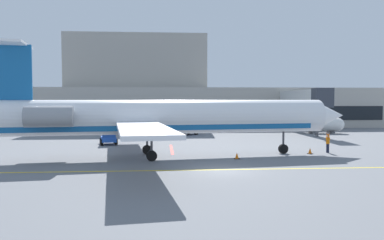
{
  "coord_description": "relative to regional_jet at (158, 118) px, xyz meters",
  "views": [
    {
      "loc": [
        -4.3,
        -27.7,
        5.17
      ],
      "look_at": [
        -1.2,
        12.9,
        3.0
      ],
      "focal_mm": 36.44,
      "sensor_mm": 36.0,
      "label": 1
    }
  ],
  "objects": [
    {
      "name": "fuel_tank",
      "position": [
        24.53,
        22.9,
        -2.23
      ],
      "size": [
        6.69,
        2.66,
        2.36
      ],
      "color": "white",
      "rests_on": "ground"
    },
    {
      "name": "baggage_tug",
      "position": [
        -5.78,
        10.25,
        -2.72
      ],
      "size": [
        2.37,
        3.1,
        1.82
      ],
      "color": "#1E4CB2",
      "rests_on": "ground"
    },
    {
      "name": "jet_bridge_west",
      "position": [
        21.84,
        23.58,
        1.74
      ],
      "size": [
        2.4,
        17.79,
        6.69
      ],
      "color": "silver",
      "rests_on": "ground"
    },
    {
      "name": "regional_jet",
      "position": [
        0.0,
        0.0,
        0.0
      ],
      "size": [
        35.77,
        28.74,
        9.74
      ],
      "color": "white",
      "rests_on": "ground"
    },
    {
      "name": "terminal_building",
      "position": [
        2.47,
        39.39,
        2.33
      ],
      "size": [
        73.49,
        12.22,
        17.4
      ],
      "color": "#ADA89E",
      "rests_on": "ground"
    },
    {
      "name": "ground",
      "position": [
        4.64,
        -6.81,
        -3.61
      ],
      "size": [
        120.0,
        120.0,
        0.11
      ],
      "color": "slate"
    },
    {
      "name": "pushback_tractor",
      "position": [
        3.99,
        21.44,
        -2.67
      ],
      "size": [
        3.87,
        3.78,
        1.91
      ],
      "color": "#1E4CB2",
      "rests_on": "ground"
    },
    {
      "name": "marshaller",
      "position": [
        16.31,
        1.85,
        -2.59
      ],
      "size": [
        0.34,
        0.83,
        1.91
      ],
      "color": "#191E33",
      "rests_on": "ground"
    },
    {
      "name": "safety_cone_bravo",
      "position": [
        6.78,
        -1.38,
        -3.31
      ],
      "size": [
        0.47,
        0.47,
        0.55
      ],
      "color": "orange",
      "rests_on": "ground"
    },
    {
      "name": "safety_cone_alpha",
      "position": [
        14.31,
        1.22,
        -3.31
      ],
      "size": [
        0.47,
        0.47,
        0.55
      ],
      "color": "orange",
      "rests_on": "ground"
    }
  ]
}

